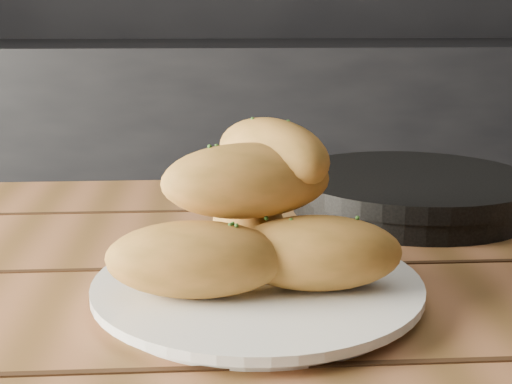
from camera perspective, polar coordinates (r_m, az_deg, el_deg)
The scene contains 4 objects.
counter at distance 2.19m, azimuth 8.51°, elevation -0.11°, with size 2.80×0.60×0.90m, color black.
plate at distance 0.62m, azimuth 0.12°, elevation -7.74°, with size 0.28×0.28×0.02m.
bread_rolls at distance 0.60m, azimuth -0.03°, elevation -1.88°, with size 0.24×0.19×0.13m.
skillet at distance 0.90m, azimuth 12.39°, elevation 0.03°, with size 0.43×0.30×0.05m.
Camera 1 is at (-0.46, -0.37, 0.99)m, focal length 50.00 mm.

